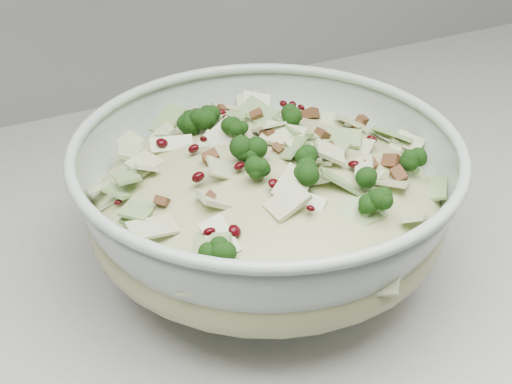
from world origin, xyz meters
The scene contains 2 objects.
mixing_bowl centered at (0.34, 1.60, 0.97)m, with size 0.32×0.32×0.13m.
salad centered at (0.34, 1.60, 0.99)m, with size 0.39×0.39×0.13m.
Camera 1 is at (0.12, 1.17, 1.30)m, focal length 50.00 mm.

